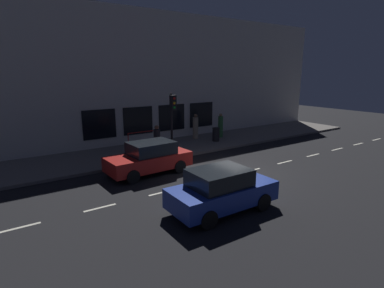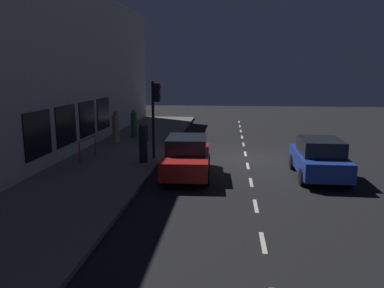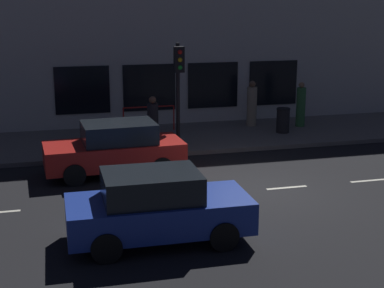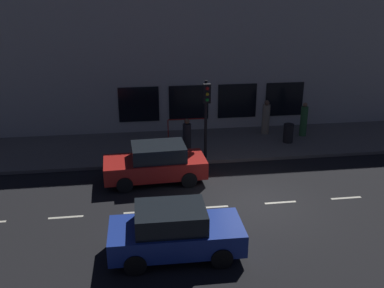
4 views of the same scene
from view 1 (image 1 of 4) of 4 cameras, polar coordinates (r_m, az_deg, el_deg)
ground_plane at (r=15.21m, az=8.39°, el=-5.59°), size 60.00×60.00×0.00m
sidewalk at (r=20.02m, az=-3.76°, el=-0.63°), size 4.50×32.00×0.15m
building_facade at (r=21.68m, az=-7.45°, el=12.07°), size 0.65×32.00×8.94m
lane_centre_line at (r=15.87m, az=11.06°, el=-4.88°), size 0.12×27.20×0.01m
traffic_light at (r=17.29m, az=-3.67°, el=5.94°), size 0.47×0.32×3.60m
parked_car_0 at (r=15.10m, az=-7.99°, el=-2.59°), size 1.99×4.18×1.58m
parked_car_1 at (r=11.03m, az=5.58°, el=-8.60°), size 1.88×3.98×1.58m
pedestrian_0 at (r=17.58m, az=-6.58°, el=0.40°), size 0.47×0.47×1.81m
pedestrian_1 at (r=22.10m, az=0.66°, el=3.15°), size 0.57×0.57×1.82m
pedestrian_2 at (r=22.76m, az=5.37°, el=3.35°), size 0.40×0.40×1.78m
trash_bin at (r=21.46m, az=4.51°, el=1.81°), size 0.52×0.52×0.95m
red_railing at (r=20.13m, az=-9.30°, el=1.61°), size 0.05×2.03×0.97m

